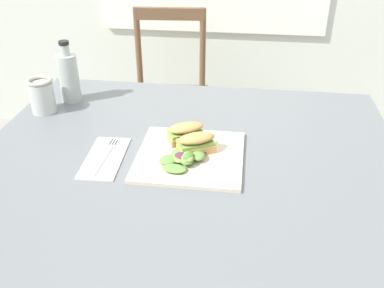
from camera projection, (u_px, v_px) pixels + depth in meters
The scene contains 10 objects.
dining_table at pixel (188, 191), 1.22m from camera, with size 1.18×0.99×0.74m.
chair_wooden_far at pixel (169, 96), 2.22m from camera, with size 0.43×0.43×0.87m.
plate_lunch at pixel (190, 156), 1.15m from camera, with size 0.29×0.29×0.01m, color beige.
sandwich_half_front at pixel (196, 143), 1.15m from camera, with size 0.11×0.10×0.06m.
sandwich_half_back at pixel (186, 132), 1.20m from camera, with size 0.11×0.10×0.06m.
salad_mixed_greens at pixel (184, 157), 1.12m from camera, with size 0.14×0.14×0.03m.
napkin_folded at pixel (105, 158), 1.15m from camera, with size 0.10×0.21×0.00m, color silver.
fork_on_napkin at pixel (107, 153), 1.17m from camera, with size 0.03×0.19×0.00m.
bottle_cold_brew at pixel (69, 80), 1.44m from camera, with size 0.07×0.07×0.21m.
mason_jar_iced_tea at pixel (42, 97), 1.38m from camera, with size 0.08×0.08×0.11m.
Camera 1 is at (0.24, -0.80, 1.36)m, focal length 39.70 mm.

